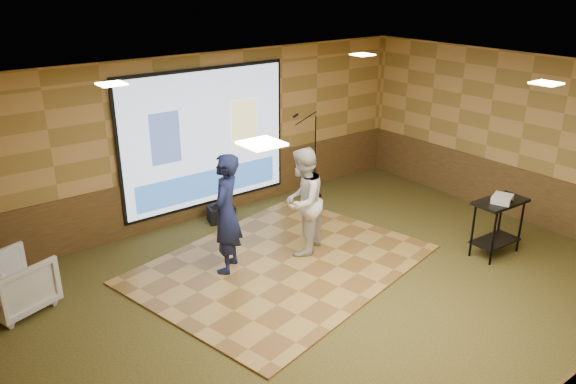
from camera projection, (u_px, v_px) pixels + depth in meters
ground at (331, 292)px, 8.06m from camera, size 9.00×9.00×0.00m
room_shell at (336, 153)px, 7.29m from camera, size 9.04×7.04×3.02m
wainscot_back at (208, 191)px, 10.46m from camera, size 9.00×0.04×0.95m
wainscot_right at (512, 192)px, 10.42m from camera, size 0.04×7.00×0.95m
projector_screen at (206, 140)px, 10.06m from camera, size 3.32×0.06×2.52m
downlight_nw at (112, 84)px, 7.06m from camera, size 0.32×0.32×0.02m
downlight_ne at (363, 55)px, 9.54m from camera, size 0.32×0.32×0.02m
downlight_sw at (262, 144)px, 4.62m from camera, size 0.32×0.32×0.02m
downlight_se at (546, 83)px, 7.11m from camera, size 0.32×0.32×0.02m
dance_floor at (282, 264)px, 8.80m from camera, size 4.88×4.11×0.03m
player_left at (226, 214)px, 8.29m from camera, size 0.79×0.78×1.84m
player_right at (303, 202)px, 8.85m from camera, size 1.06×0.99×1.75m
av_table at (498, 217)px, 8.92m from camera, size 0.89×0.47×0.94m
projector at (502, 199)px, 8.73m from camera, size 0.41×0.37×0.11m
mic_stand at (313, 174)px, 11.29m from camera, size 0.71×0.29×1.80m
banquet_chair at (15, 284)px, 7.52m from camera, size 1.08×1.06×0.78m
duffel_bag at (221, 214)px, 10.28m from camera, size 0.54×0.42×0.29m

